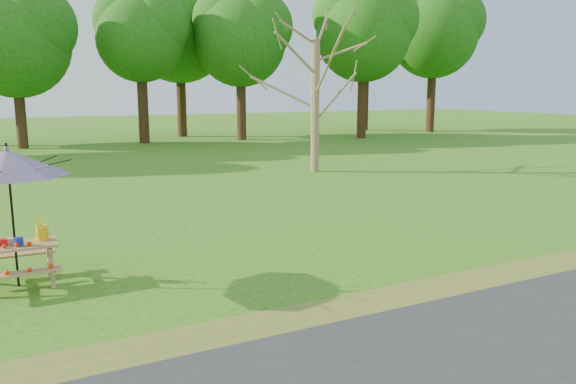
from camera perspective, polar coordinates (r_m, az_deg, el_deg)
name	(u,v)px	position (r m, az deg, el deg)	size (l,w,h in m)	color
ground	(251,261)	(10.18, -3.82, -7.03)	(120.00, 120.00, 0.00)	#326413
drygrass_strip	(333,316)	(7.85, 4.59, -12.44)	(120.00, 1.20, 0.01)	olive
picnic_table	(17,266)	(9.80, -25.82, -6.77)	(1.20, 1.32, 0.67)	#A17348
patio_umbrella	(8,163)	(9.48, -26.59, 2.66)	(2.11, 2.11, 2.25)	black
produce_bins	(11,242)	(9.71, -26.31, -4.53)	(0.36, 0.39, 0.13)	red
tomatoes_row	(4,246)	(9.53, -26.86, -4.96)	(0.77, 0.13, 0.07)	#ED3308
flower_bucket	(42,226)	(9.78, -23.74, -3.23)	(0.29, 0.26, 0.41)	#FFB20D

